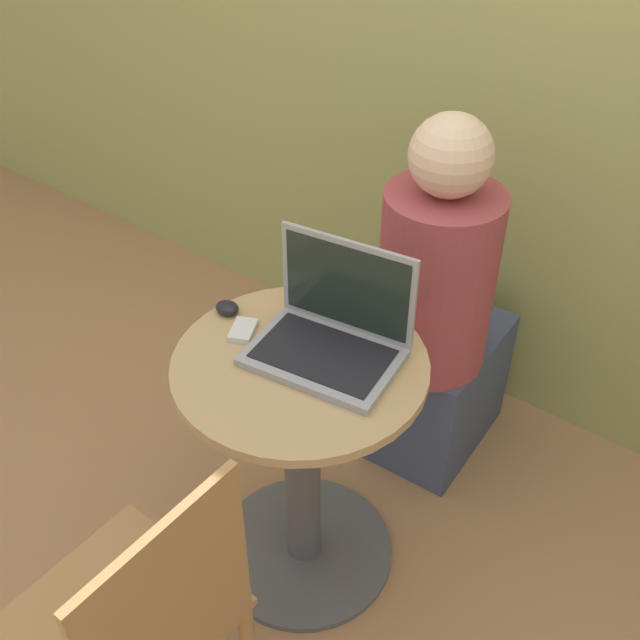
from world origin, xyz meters
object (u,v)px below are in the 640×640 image
Objects in this scene: cell_phone at (243,330)px; laptop at (332,331)px; chair_empty at (142,631)px; person_seated at (438,329)px.

laptop is at bearing 19.49° from cell_phone.
chair_empty is 0.76× the size of person_seated.
cell_phone is 0.70m from chair_empty.
laptop is 0.31× the size of person_seated.
person_seated reaches higher than cell_phone.
laptop is at bearing 91.72° from chair_empty.
cell_phone is at bearing -160.51° from laptop.
chair_empty is at bearing -68.81° from cell_phone.
laptop is 0.42× the size of chair_empty.
cell_phone is 0.67m from person_seated.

